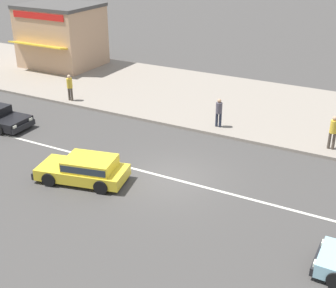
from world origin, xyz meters
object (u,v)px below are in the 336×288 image
pedestrian_by_shop (333,130)px  pedestrian_near_clock (70,86)px  pedestrian_mid_kerb (219,111)px  hatchback_yellow_2 (85,169)px  shopfront_mid_block (62,35)px

pedestrian_by_shop → pedestrian_near_clock: bearing=-178.4°
pedestrian_mid_kerb → pedestrian_by_shop: pedestrian_by_shop is taller
hatchback_yellow_2 → pedestrian_near_clock: (-6.86, 7.47, 0.50)m
hatchback_yellow_2 → pedestrian_mid_kerb: 8.36m
pedestrian_mid_kerb → pedestrian_by_shop: (5.81, 0.01, 0.07)m
pedestrian_mid_kerb → pedestrian_by_shop: 5.81m
hatchback_yellow_2 → shopfront_mid_block: bearing=132.5°
pedestrian_near_clock → shopfront_mid_block: (-5.74, 6.27, 1.35)m
hatchback_yellow_2 → pedestrian_near_clock: pedestrian_near_clock is taller
pedestrian_by_shop → hatchback_yellow_2: bearing=-137.3°
hatchback_yellow_2 → pedestrian_near_clock: bearing=132.5°
pedestrian_by_shop → shopfront_mid_block: 21.98m
hatchback_yellow_2 → pedestrian_near_clock: 10.15m
pedestrian_near_clock → hatchback_yellow_2: bearing=-47.5°
hatchback_yellow_2 → pedestrian_mid_kerb: bearing=70.8°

